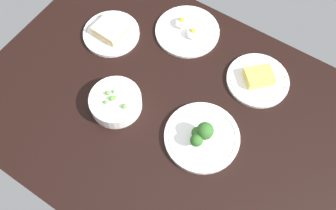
{
  "coord_description": "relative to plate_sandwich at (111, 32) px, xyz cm",
  "views": [
    {
      "loc": [
        -26.91,
        41.23,
        103.32
      ],
      "look_at": [
        0.0,
        0.0,
        6.0
      ],
      "focal_mm": 37.91,
      "sensor_mm": 36.0,
      "label": 1
    }
  ],
  "objects": [
    {
      "name": "dining_table",
      "position": [
        -32.1,
        13.17,
        -3.45
      ],
      "size": [
        119.75,
        85.8,
        4.0
      ],
      "primitive_type": "cube",
      "color": "black",
      "rests_on": "ground"
    },
    {
      "name": "bowl_peas",
      "position": [
        -18.19,
        21.32,
        1.24
      ],
      "size": [
        16.2,
        16.2,
        6.21
      ],
      "color": "white",
      "rests_on": "dining_table"
    },
    {
      "name": "plate_sandwich",
      "position": [
        0.0,
        0.0,
        0.0
      ],
      "size": [
        19.52,
        19.52,
        4.53
      ],
      "color": "white",
      "rests_on": "dining_table"
    },
    {
      "name": "plate_eggs",
      "position": [
        -21.5,
        -15.4,
        -0.47
      ],
      "size": [
        22.41,
        22.41,
        4.62
      ],
      "color": "white",
      "rests_on": "dining_table"
    },
    {
      "name": "plate_cheese",
      "position": [
        -51.11,
        -10.91,
        -0.3
      ],
      "size": [
        20.21,
        20.21,
        4.18
      ],
      "color": "white",
      "rests_on": "dining_table"
    },
    {
      "name": "plate_broccoli",
      "position": [
        -46.13,
        16.29,
        0.58
      ],
      "size": [
        22.61,
        22.61,
        8.73
      ],
      "color": "white",
      "rests_on": "dining_table"
    }
  ]
}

